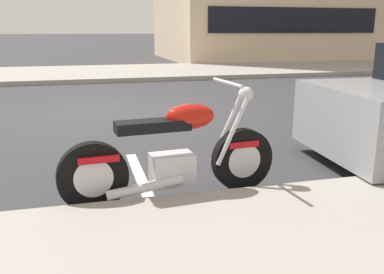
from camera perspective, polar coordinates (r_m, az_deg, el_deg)
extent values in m
plane|color=#333335|center=(8.38, -10.64, 3.27)|extent=(260.00, 260.00, 0.00)
cube|color=silver|center=(4.50, -6.64, -6.28)|extent=(0.12, 2.20, 0.01)
cylinder|color=black|center=(4.27, 6.79, -3.03)|extent=(0.64, 0.17, 0.63)
cylinder|color=silver|center=(4.27, 6.79, -3.03)|extent=(0.36, 0.15, 0.35)
cylinder|color=black|center=(3.86, -13.26, -5.23)|extent=(0.64, 0.17, 0.63)
cylinder|color=silver|center=(3.86, -13.26, -5.23)|extent=(0.36, 0.15, 0.35)
cube|color=silver|center=(4.01, -2.71, -4.36)|extent=(0.42, 0.30, 0.30)
cube|color=black|center=(3.84, -5.36, 1.53)|extent=(0.70, 0.28, 0.10)
ellipsoid|color=#B7190F|center=(3.93, -0.29, 2.79)|extent=(0.50, 0.28, 0.24)
cube|color=#B20C14|center=(3.81, -12.67, -2.70)|extent=(0.38, 0.21, 0.06)
cube|color=#B20C14|center=(4.21, 6.62, -0.81)|extent=(0.33, 0.19, 0.06)
cylinder|color=silver|center=(4.18, 4.68, 1.14)|extent=(0.34, 0.07, 0.65)
cylinder|color=silver|center=(4.06, 5.50, 0.71)|extent=(0.34, 0.07, 0.65)
cylinder|color=silver|center=(4.02, 4.81, 7.34)|extent=(0.09, 0.62, 0.04)
sphere|color=silver|center=(4.13, 7.31, 5.77)|extent=(0.15, 0.15, 0.15)
cylinder|color=silver|center=(3.84, -6.37, -6.80)|extent=(0.71, 0.15, 0.16)
cylinder|color=black|center=(6.10, 20.27, 1.44)|extent=(0.63, 0.26, 0.62)
cube|color=black|center=(19.98, 13.85, 15.10)|extent=(8.15, 0.06, 1.10)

